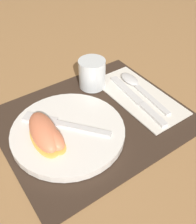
% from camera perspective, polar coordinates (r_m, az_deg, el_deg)
% --- Properties ---
extents(ground_plane, '(3.00, 3.00, 0.00)m').
position_cam_1_polar(ground_plane, '(0.61, -0.89, -1.54)').
color(ground_plane, '#A37547').
extents(placemat, '(0.42, 0.35, 0.00)m').
position_cam_1_polar(placemat, '(0.61, -0.89, -1.41)').
color(placemat, '#38281E').
rests_on(placemat, ground_plane).
extents(plate, '(0.24, 0.24, 0.02)m').
position_cam_1_polar(plate, '(0.57, -6.52, -4.27)').
color(plate, white).
rests_on(plate, placemat).
extents(juice_glass, '(0.07, 0.07, 0.08)m').
position_cam_1_polar(juice_glass, '(0.68, -1.29, 8.04)').
color(juice_glass, silver).
rests_on(juice_glass, placemat).
extents(napkin, '(0.12, 0.25, 0.00)m').
position_cam_1_polar(napkin, '(0.67, 9.11, 3.26)').
color(napkin, white).
rests_on(napkin, placemat).
extents(knife, '(0.04, 0.22, 0.01)m').
position_cam_1_polar(knife, '(0.65, 8.64, 2.53)').
color(knife, silver).
rests_on(knife, napkin).
extents(spoon, '(0.04, 0.19, 0.01)m').
position_cam_1_polar(spoon, '(0.70, 8.10, 6.04)').
color(spoon, silver).
rests_on(spoon, napkin).
extents(fork, '(0.14, 0.17, 0.00)m').
position_cam_1_polar(fork, '(0.57, -8.38, -2.48)').
color(fork, silver).
rests_on(fork, plate).
extents(citrus_wedge_0, '(0.07, 0.13, 0.04)m').
position_cam_1_polar(citrus_wedge_0, '(0.54, -11.70, -4.38)').
color(citrus_wedge_0, '#F7C656').
rests_on(citrus_wedge_0, plate).
extents(citrus_wedge_1, '(0.06, 0.11, 0.03)m').
position_cam_1_polar(citrus_wedge_1, '(0.53, -10.85, -5.18)').
color(citrus_wedge_1, '#F7C656').
rests_on(citrus_wedge_1, plate).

